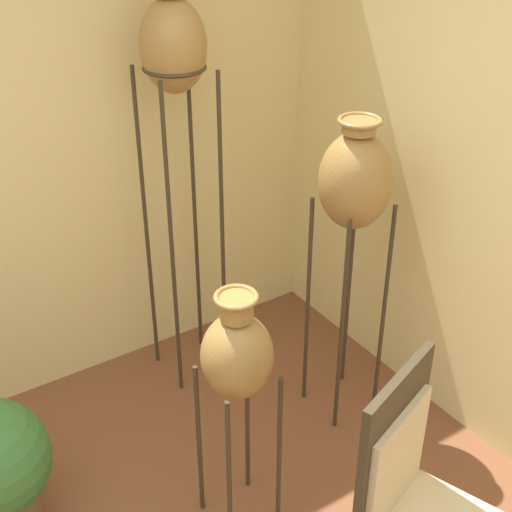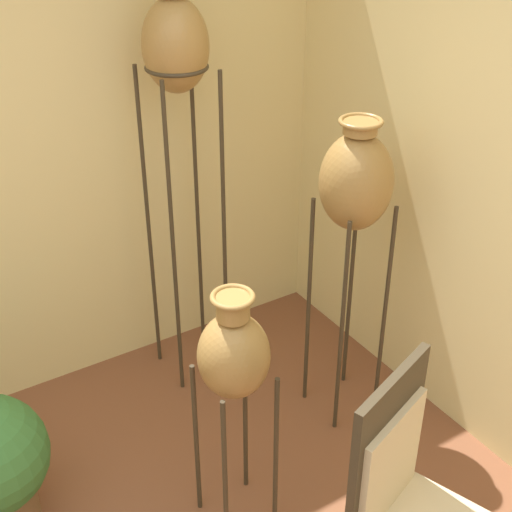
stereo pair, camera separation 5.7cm
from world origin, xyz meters
name	(u,v)px [view 1 (the left image)]	position (x,y,z in m)	size (l,w,h in m)	color
vase_stand_tall	(174,57)	(1.07, 1.67, 1.68)	(0.30, 0.30, 2.04)	#382D1E
vase_stand_medium	(355,185)	(1.55, 1.00, 1.22)	(0.32, 0.32, 1.51)	#382D1E
vase_stand_short	(237,358)	(0.75, 0.68, 0.85)	(0.27, 0.27, 1.12)	#382D1E
chair	(422,505)	(1.00, -0.05, 0.61)	(0.57, 0.60, 1.10)	#382D1E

